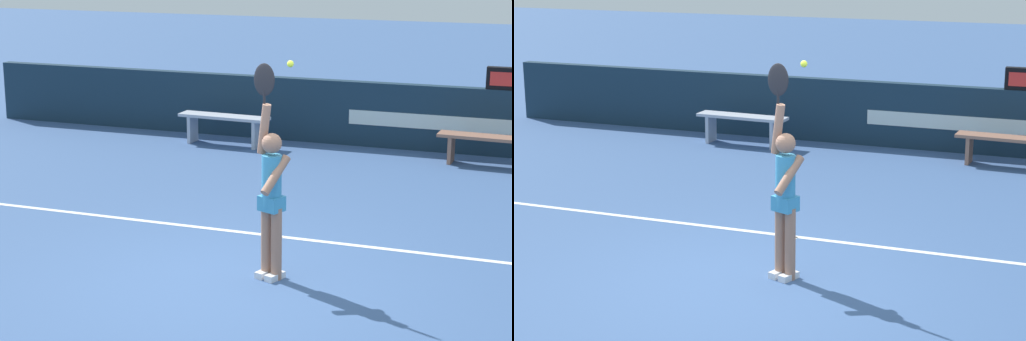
{
  "view_description": "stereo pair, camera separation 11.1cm",
  "coord_description": "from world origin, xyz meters",
  "views": [
    {
      "loc": [
        3.37,
        -8.39,
        3.58
      ],
      "look_at": [
        0.13,
        0.45,
        1.14
      ],
      "focal_mm": 64.54,
      "sensor_mm": 36.0,
      "label": 1
    },
    {
      "loc": [
        3.47,
        -8.36,
        3.58
      ],
      "look_at": [
        0.13,
        0.45,
        1.14
      ],
      "focal_mm": 64.54,
      "sensor_mm": 36.0,
      "label": 2
    }
  ],
  "objects": [
    {
      "name": "tennis_ball",
      "position": [
        0.58,
        0.21,
        2.32
      ],
      "size": [
        0.07,
        0.07,
        0.07
      ],
      "color": "#CFE635"
    },
    {
      "name": "tennis_player",
      "position": [
        0.34,
        0.34,
        0.94
      ],
      "size": [
        0.45,
        0.44,
        2.31
      ],
      "color": "#A4735C",
      "rests_on": "ground"
    },
    {
      "name": "court_lines",
      "position": [
        0.0,
        -1.16,
        0.0
      ],
      "size": [
        11.09,
        5.77,
        0.0
      ],
      "color": "white",
      "rests_on": "ground"
    },
    {
      "name": "courtside_bench_far",
      "position": [
        -2.5,
        6.05,
        0.4
      ],
      "size": [
        1.62,
        0.44,
        0.52
      ],
      "color": "#A8B0C0",
      "rests_on": "ground"
    },
    {
      "name": "ground_plane",
      "position": [
        0.0,
        0.0,
        0.0
      ],
      "size": [
        60.0,
        60.0,
        0.0
      ],
      "primitive_type": "plane",
      "color": "#3A598C"
    },
    {
      "name": "speed_display",
      "position": [
        2.08,
        6.85,
        1.29
      ],
      "size": [
        0.57,
        0.17,
        0.36
      ],
      "color": "black",
      "rests_on": "back_wall"
    },
    {
      "name": "courtside_bench_near",
      "position": [
        2.05,
        6.08,
        0.38
      ],
      "size": [
        1.76,
        0.46,
        0.49
      ],
      "color": "#90634F",
      "rests_on": "ground"
    },
    {
      "name": "back_wall",
      "position": [
        0.01,
        6.85,
        0.56
      ],
      "size": [
        14.9,
        0.21,
        1.11
      ],
      "color": "#162C3E",
      "rests_on": "ground"
    }
  ]
}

